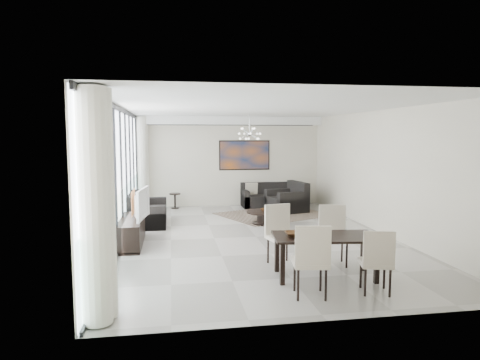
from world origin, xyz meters
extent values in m
cube|color=#A8A39B|center=(0.00, 0.00, 0.01)|extent=(6.00, 9.00, 0.02)
cube|color=white|center=(0.00, 0.00, 2.89)|extent=(6.00, 9.00, 0.02)
cube|color=beige|center=(0.00, 4.49, 1.45)|extent=(6.00, 0.02, 2.90)
cube|color=beige|center=(0.00, -4.49, 1.45)|extent=(6.00, 0.02, 2.90)
cube|color=beige|center=(2.99, 0.00, 1.45)|extent=(0.02, 9.00, 2.90)
cube|color=white|center=(-2.98, 0.00, 1.45)|extent=(0.01, 8.95, 2.85)
cube|color=black|center=(-2.94, 0.00, 2.85)|extent=(0.04, 8.95, 0.10)
cube|color=black|center=(-2.94, 0.00, 0.03)|extent=(0.04, 8.95, 0.06)
cube|color=black|center=(-2.94, -4.00, 1.45)|extent=(0.04, 0.05, 2.88)
cube|color=black|center=(-2.94, -3.00, 1.45)|extent=(0.04, 0.05, 2.88)
cube|color=black|center=(-2.94, -2.00, 1.45)|extent=(0.04, 0.05, 2.88)
cube|color=black|center=(-2.94, -1.00, 1.45)|extent=(0.04, 0.05, 2.88)
cube|color=black|center=(-2.94, 0.00, 1.45)|extent=(0.04, 0.05, 2.88)
cube|color=black|center=(-2.94, 1.00, 1.45)|extent=(0.04, 0.05, 2.88)
cube|color=black|center=(-2.94, 2.00, 1.45)|extent=(0.04, 0.05, 2.88)
cube|color=black|center=(-2.94, 3.00, 1.45)|extent=(0.04, 0.05, 2.88)
cube|color=black|center=(-2.94, 4.00, 1.45)|extent=(0.04, 0.05, 2.88)
cylinder|color=white|center=(-2.80, -4.15, 1.45)|extent=(0.36, 0.36, 2.85)
cylinder|color=white|center=(-2.80, 4.15, 1.45)|extent=(0.36, 0.36, 2.85)
cube|color=white|center=(0.00, 4.30, 2.77)|extent=(5.98, 0.40, 0.26)
cube|color=#AC5217|center=(0.50, 4.47, 1.65)|extent=(1.68, 0.04, 0.98)
cylinder|color=silver|center=(0.30, 2.50, 2.62)|extent=(0.02, 0.02, 0.55)
sphere|color=silver|center=(0.30, 2.50, 2.35)|extent=(0.12, 0.12, 0.12)
cube|color=black|center=(1.04, 2.60, 0.01)|extent=(3.53, 3.18, 0.01)
cylinder|color=black|center=(0.51, 1.38, 0.31)|extent=(0.94, 0.94, 0.04)
cylinder|color=black|center=(0.51, 1.38, 0.15)|extent=(0.41, 0.41, 0.29)
cylinder|color=black|center=(0.51, 1.38, 0.01)|extent=(0.66, 0.66, 0.03)
imported|color=brown|center=(0.51, 1.42, 0.36)|extent=(0.26, 0.26, 0.07)
cube|color=black|center=(1.40, 4.02, 0.19)|extent=(2.08, 0.85, 0.38)
cube|color=black|center=(1.40, 4.36, 0.57)|extent=(2.08, 0.17, 0.38)
cube|color=black|center=(0.44, 4.02, 0.27)|extent=(0.17, 0.85, 0.55)
cube|color=black|center=(2.36, 4.02, 0.27)|extent=(0.17, 0.85, 0.55)
cube|color=black|center=(-2.50, 1.78, 0.21)|extent=(0.93, 1.65, 0.41)
cube|color=black|center=(-2.87, 1.78, 0.62)|extent=(0.19, 1.65, 0.41)
cube|color=black|center=(-2.50, 1.05, 0.30)|extent=(0.93, 0.19, 0.60)
cube|color=black|center=(-2.50, 2.51, 0.30)|extent=(0.93, 0.19, 0.60)
cube|color=black|center=(1.55, 3.05, 0.22)|extent=(1.22, 1.26, 0.45)
cube|color=black|center=(1.94, 3.14, 0.67)|extent=(0.44, 1.08, 0.45)
cube|color=black|center=(1.45, 3.47, 0.32)|extent=(1.02, 0.42, 0.65)
cube|color=black|center=(1.65, 2.63, 0.32)|extent=(1.02, 0.42, 0.65)
cylinder|color=black|center=(-1.79, 4.12, 0.47)|extent=(0.35, 0.35, 0.04)
cylinder|color=black|center=(-1.79, 4.12, 0.23)|extent=(0.06, 0.06, 0.44)
cylinder|color=black|center=(-1.79, 4.12, 0.01)|extent=(0.25, 0.25, 0.03)
cube|color=black|center=(-2.76, -0.26, 0.28)|extent=(0.50, 1.77, 0.55)
imported|color=gray|center=(-2.60, -0.28, 0.87)|extent=(0.29, 1.12, 0.64)
cube|color=black|center=(0.55, -2.92, 0.67)|extent=(1.75, 1.02, 0.04)
cube|color=black|center=(-0.22, -3.16, 0.33)|extent=(0.07, 0.07, 0.66)
cube|color=black|center=(-0.15, -2.51, 0.33)|extent=(0.07, 0.07, 0.66)
cube|color=black|center=(1.25, -3.33, 0.33)|extent=(0.07, 0.07, 0.66)
cube|color=black|center=(1.32, -2.68, 0.33)|extent=(0.07, 0.07, 0.66)
cube|color=beige|center=(0.05, -3.66, 0.49)|extent=(0.56, 0.56, 0.06)
cube|color=beige|center=(0.02, -3.87, 0.77)|extent=(0.50, 0.13, 0.60)
cylinder|color=black|center=(-0.11, -3.44, 0.23)|extent=(0.04, 0.04, 0.46)
cylinder|color=black|center=(0.21, -3.88, 0.23)|extent=(0.04, 0.04, 0.46)
cube|color=beige|center=(1.05, -3.68, 0.44)|extent=(0.54, 0.54, 0.06)
cube|color=beige|center=(1.00, -3.87, 0.69)|extent=(0.44, 0.16, 0.54)
cylinder|color=black|center=(0.92, -3.47, 0.21)|extent=(0.04, 0.04, 0.41)
cylinder|color=black|center=(1.17, -3.89, 0.21)|extent=(0.04, 0.04, 0.41)
cube|color=beige|center=(0.05, -2.15, 0.49)|extent=(0.58, 0.58, 0.06)
cube|color=beige|center=(0.00, -1.94, 0.77)|extent=(0.49, 0.16, 0.60)
cylinder|color=black|center=(0.27, -2.30, 0.23)|extent=(0.04, 0.04, 0.46)
cylinder|color=black|center=(-0.18, -2.01, 0.23)|extent=(0.04, 0.04, 0.46)
cube|color=beige|center=(0.96, -2.29, 0.48)|extent=(0.56, 0.56, 0.06)
cube|color=beige|center=(0.99, -2.08, 0.75)|extent=(0.48, 0.14, 0.59)
cylinder|color=black|center=(1.11, -2.51, 0.23)|extent=(0.04, 0.04, 0.45)
cylinder|color=black|center=(0.80, -2.07, 0.23)|extent=(0.04, 0.04, 0.45)
imported|color=brown|center=(0.04, -2.90, 0.73)|extent=(0.33, 0.33, 0.08)
camera|label=1|loc=(-1.89, -9.38, 2.31)|focal=32.00mm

